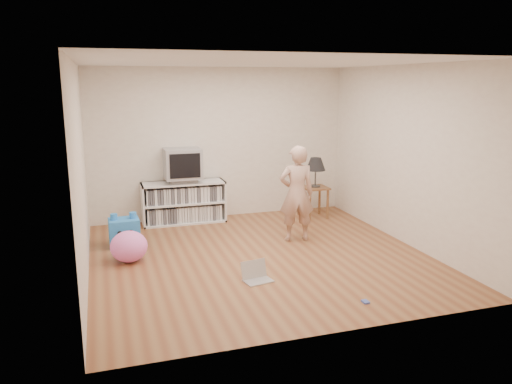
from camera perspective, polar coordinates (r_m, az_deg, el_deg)
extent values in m
plane|color=brown|center=(6.93, 0.46, -7.38)|extent=(4.50, 4.50, 0.00)
cube|color=beige|center=(8.75, -4.10, 5.55)|extent=(4.50, 0.02, 2.60)
cube|color=beige|center=(4.56, 9.25, -1.12)|extent=(4.50, 0.02, 2.60)
cube|color=beige|center=(6.29, -19.42, 2.10)|extent=(0.02, 4.50, 2.60)
cube|color=beige|center=(7.60, 16.87, 3.97)|extent=(0.02, 4.50, 2.60)
cube|color=white|center=(6.52, 0.50, 14.63)|extent=(4.50, 4.50, 0.01)
cube|color=white|center=(8.76, -8.49, -0.86)|extent=(1.40, 0.03, 0.70)
cube|color=white|center=(8.48, -12.83, -1.49)|extent=(0.03, 0.45, 0.70)
cube|color=white|center=(8.69, -3.81, -0.86)|extent=(0.03, 0.45, 0.70)
cube|color=white|center=(8.65, -8.19, -3.33)|extent=(1.40, 0.45, 0.03)
cube|color=white|center=(8.56, -8.26, -1.18)|extent=(1.34, 0.45, 0.03)
cube|color=white|center=(8.49, -8.33, 1.02)|extent=(1.40, 0.45, 0.03)
cube|color=silver|center=(8.56, -8.26, -1.18)|extent=(1.26, 0.36, 0.64)
cube|color=gray|center=(8.48, -8.34, 1.35)|extent=(0.45, 0.35, 0.07)
cube|color=#95959A|center=(8.43, -8.41, 3.25)|extent=(0.60, 0.52, 0.50)
cube|color=black|center=(8.17, -8.10, 2.97)|extent=(0.50, 0.01, 0.40)
cylinder|color=brown|center=(8.66, 6.16, -1.58)|extent=(0.04, 0.04, 0.52)
cylinder|color=brown|center=(8.80, 8.19, -1.41)|extent=(0.04, 0.04, 0.52)
cylinder|color=brown|center=(8.96, 5.29, -1.07)|extent=(0.04, 0.04, 0.52)
cylinder|color=brown|center=(9.09, 7.26, -0.91)|extent=(0.04, 0.04, 0.52)
cube|color=brown|center=(8.81, 6.77, 0.50)|extent=(0.42, 0.42, 0.03)
cylinder|color=#333333|center=(8.81, 6.77, 0.67)|extent=(0.18, 0.18, 0.02)
cylinder|color=#333333|center=(8.77, 6.80, 1.78)|extent=(0.02, 0.02, 0.32)
imported|color=tan|center=(7.46, 4.66, -0.19)|extent=(0.58, 0.43, 1.45)
cube|color=silver|center=(6.11, 0.25, -10.13)|extent=(0.37, 0.29, 0.02)
cube|color=silver|center=(6.16, -0.27, -8.80)|extent=(0.34, 0.13, 0.22)
cube|color=black|center=(6.16, -0.27, -8.80)|extent=(0.30, 0.11, 0.18)
cube|color=#4962C5|center=(5.70, 12.40, -12.15)|extent=(0.07, 0.09, 0.02)
cube|color=#2784E1|center=(7.57, -14.81, -4.47)|extent=(0.44, 0.35, 0.40)
cylinder|color=#2784E1|center=(7.49, -15.94, -2.75)|extent=(0.10, 0.10, 0.09)
cylinder|color=#2784E1|center=(7.51, -13.89, -2.59)|extent=(0.10, 0.10, 0.09)
sphere|color=black|center=(7.38, -15.31, -4.57)|extent=(0.07, 0.07, 0.07)
sphere|color=black|center=(7.40, -14.09, -4.47)|extent=(0.07, 0.07, 0.07)
ellipsoid|color=#FF73D6|center=(6.90, -14.33, -6.05)|extent=(0.54, 0.54, 0.42)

